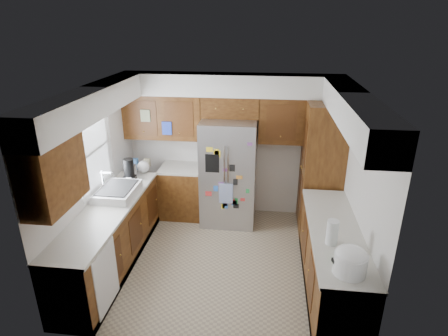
{
  "coord_description": "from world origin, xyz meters",
  "views": [
    {
      "loc": [
        0.62,
        -4.57,
        3.32
      ],
      "look_at": [
        0.02,
        0.35,
        1.32
      ],
      "focal_mm": 30.0,
      "sensor_mm": 36.0,
      "label": 1
    }
  ],
  "objects_px": {
    "pantry": "(321,168)",
    "rice_cooker": "(351,260)",
    "paper_towel": "(332,232)",
    "fridge": "(229,173)"
  },
  "relations": [
    {
      "from": "rice_cooker",
      "to": "paper_towel",
      "type": "xyz_separation_m",
      "value": [
        -0.1,
        0.52,
        -0.0
      ]
    },
    {
      "from": "pantry",
      "to": "paper_towel",
      "type": "height_order",
      "value": "pantry"
    },
    {
      "from": "fridge",
      "to": "paper_towel",
      "type": "distance_m",
      "value": 2.45
    },
    {
      "from": "pantry",
      "to": "rice_cooker",
      "type": "height_order",
      "value": "pantry"
    },
    {
      "from": "rice_cooker",
      "to": "paper_towel",
      "type": "height_order",
      "value": "paper_towel"
    },
    {
      "from": "pantry",
      "to": "rice_cooker",
      "type": "xyz_separation_m",
      "value": [
        -0.0,
        -2.47,
        -0.0
      ]
    },
    {
      "from": "paper_towel",
      "to": "rice_cooker",
      "type": "bearing_deg",
      "value": -78.65
    },
    {
      "from": "rice_cooker",
      "to": "paper_towel",
      "type": "distance_m",
      "value": 0.53
    },
    {
      "from": "pantry",
      "to": "fridge",
      "type": "relative_size",
      "value": 1.19
    },
    {
      "from": "rice_cooker",
      "to": "fridge",
      "type": "bearing_deg",
      "value": 120.67
    }
  ]
}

